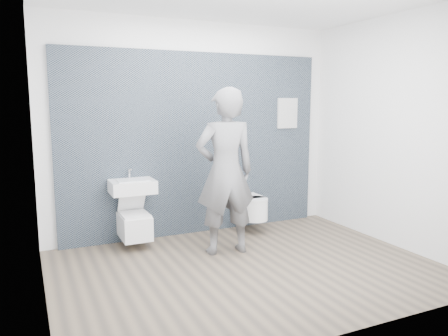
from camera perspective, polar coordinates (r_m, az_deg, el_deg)
name	(u,v)px	position (r m, az deg, el deg)	size (l,w,h in m)	color
ground	(247,268)	(4.80, 3.09, -12.90)	(4.00, 4.00, 0.00)	brown
room_shell	(249,104)	(4.46, 3.27, 8.37)	(4.00, 4.00, 4.00)	silver
tile_wall	(197,231)	(6.06, -3.49, -8.25)	(3.60, 0.06, 2.40)	black
washbasin	(132,186)	(5.41, -11.88, -2.34)	(0.53, 0.40, 0.40)	white
toilet_square	(134,224)	(5.47, -11.62, -7.21)	(0.34, 0.49, 0.61)	white
toilet_rounded	(252,207)	(5.98, 3.66, -5.16)	(0.33, 0.56, 0.30)	white
info_placard	(285,221)	(6.63, 7.98, -6.83)	(0.32, 0.03, 0.43)	white
visitor	(225,172)	(5.02, 0.18, -0.50)	(0.70, 0.46, 1.92)	slate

